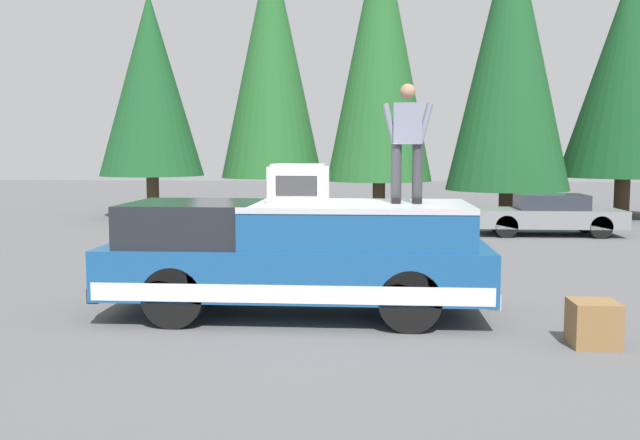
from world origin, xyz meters
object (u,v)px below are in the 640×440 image
at_px(pickup_truck, 297,256).
at_px(wooden_crate, 593,323).
at_px(compressor_unit, 299,184).
at_px(person_on_truck_bed, 407,140).
at_px(parked_car_grey, 548,215).

relative_size(pickup_truck, wooden_crate, 9.89).
distance_m(pickup_truck, compressor_unit, 1.05).
bearing_deg(person_on_truck_bed, compressor_unit, 90.77).
height_order(pickup_truck, compressor_unit, compressor_unit).
bearing_deg(pickup_truck, person_on_truck_bed, -89.30).
bearing_deg(wooden_crate, compressor_unit, 70.03).
relative_size(compressor_unit, person_on_truck_bed, 0.50).
height_order(compressor_unit, wooden_crate, compressor_unit).
height_order(pickup_truck, parked_car_grey, pickup_truck).
xyz_separation_m(person_on_truck_bed, parked_car_grey, (10.23, -4.50, -1.97)).
relative_size(pickup_truck, compressor_unit, 6.60).
bearing_deg(parked_car_grey, pickup_truck, 149.33).
relative_size(person_on_truck_bed, wooden_crate, 3.02).
xyz_separation_m(pickup_truck, wooden_crate, (-1.38, -3.81, -0.59)).
xyz_separation_m(pickup_truck, parked_car_grey, (10.24, -6.08, -0.29)).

